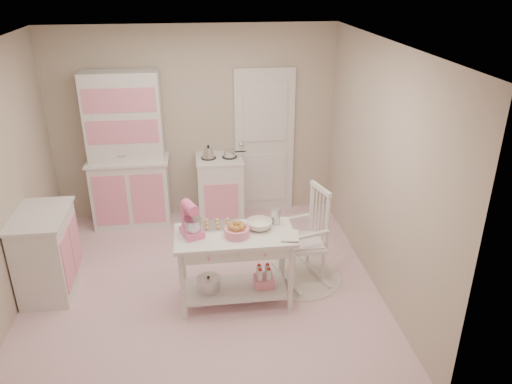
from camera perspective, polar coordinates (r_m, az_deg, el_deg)
room_shell at (r=4.90m, az=-6.94°, el=5.27°), size 3.84×3.84×2.62m
door at (r=6.94m, az=0.96°, el=5.72°), size 0.82×0.05×2.04m
hutch at (r=6.73m, az=-14.57°, el=4.50°), size 1.06×0.50×2.08m
stove at (r=6.84m, az=-4.12°, el=0.35°), size 0.62×0.57×0.92m
base_cabinet at (r=5.79m, az=-22.79°, el=-6.41°), size 0.54×0.84×0.92m
lace_rug at (r=5.80m, az=5.12°, el=-9.62°), size 0.92×0.92×0.01m
rocking_chair at (r=5.51m, az=5.33°, el=-4.92°), size 0.66×0.83×1.10m
work_table at (r=5.21m, az=-2.39°, el=-8.63°), size 1.20×0.60×0.80m
stand_mixer at (r=4.93m, az=-7.40°, el=-3.21°), size 0.29×0.33×0.34m
cookie_tray at (r=5.15m, az=-4.31°, el=-3.83°), size 0.34×0.24×0.02m
bread_basket at (r=4.94m, az=-2.20°, el=-4.60°), size 0.25×0.25×0.09m
mixing_bowl at (r=5.08m, az=0.37°, el=-3.76°), size 0.27×0.27×0.08m
metal_pitcher at (r=5.16m, az=2.24°, el=-2.80°), size 0.10×0.10×0.17m
recipe_book at (r=4.95m, az=2.87°, el=-5.02°), size 0.21×0.26×0.02m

